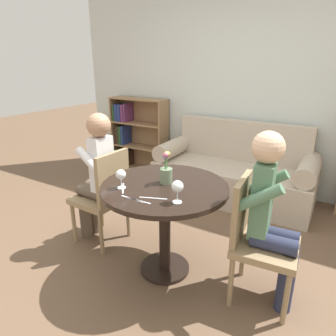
{
  "coord_description": "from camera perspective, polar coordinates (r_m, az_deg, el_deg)",
  "views": [
    {
      "loc": [
        1.07,
        -1.76,
        1.63
      ],
      "look_at": [
        0.0,
        0.05,
        0.88
      ],
      "focal_mm": 32.0,
      "sensor_mm": 36.0,
      "label": 1
    }
  ],
  "objects": [
    {
      "name": "wine_glass_left",
      "position": [
        2.17,
        -8.97,
        -1.37
      ],
      "size": [
        0.07,
        0.07,
        0.14
      ],
      "color": "white",
      "rests_on": "round_table"
    },
    {
      "name": "knife_right_setting",
      "position": [
        2.2,
        -8.56,
        -3.82
      ],
      "size": [
        0.12,
        0.16,
        0.0
      ],
      "color": "silver",
      "rests_on": "round_table"
    },
    {
      "name": "flower_vase",
      "position": [
        2.24,
        -0.38,
        -0.76
      ],
      "size": [
        0.1,
        0.1,
        0.25
      ],
      "color": "gray",
      "rests_on": "round_table"
    },
    {
      "name": "ground_plane",
      "position": [
        2.62,
        -0.59,
        -18.66
      ],
      "size": [
        16.0,
        16.0,
        0.0
      ],
      "primitive_type": "plane",
      "color": "brown"
    },
    {
      "name": "fork_left_setting",
      "position": [
        2.03,
        -6.84,
        -5.85
      ],
      "size": [
        0.19,
        0.02,
        0.0
      ],
      "color": "silver",
      "rests_on": "round_table"
    },
    {
      "name": "couch",
      "position": [
        3.81,
        12.39,
        -0.98
      ],
      "size": [
        1.89,
        0.8,
        0.92
      ],
      "color": "#B7A893",
      "rests_on": "ground_plane"
    },
    {
      "name": "bookshelf_left",
      "position": [
        4.74,
        -6.38,
        6.42
      ],
      "size": [
        0.91,
        0.28,
        1.11
      ],
      "color": "#93704C",
      "rests_on": "ground_plane"
    },
    {
      "name": "person_left",
      "position": [
        2.78,
        -13.44,
        -1.32
      ],
      "size": [
        0.43,
        0.35,
        1.22
      ],
      "rotation": [
        0.0,
        0.0,
        -1.62
      ],
      "color": "brown",
      "rests_on": "ground_plane"
    },
    {
      "name": "wine_glass_right",
      "position": [
        1.93,
        1.81,
        -3.64
      ],
      "size": [
        0.08,
        0.08,
        0.15
      ],
      "color": "white",
      "rests_on": "round_table"
    },
    {
      "name": "chair_right",
      "position": [
        2.2,
        16.38,
        -12.24
      ],
      "size": [
        0.45,
        0.45,
        0.9
      ],
      "rotation": [
        0.0,
        0.0,
        1.64
      ],
      "color": "#937A56",
      "rests_on": "ground_plane"
    },
    {
      "name": "chair_left",
      "position": [
        2.78,
        -11.96,
        -4.82
      ],
      "size": [
        0.44,
        0.44,
        0.9
      ],
      "rotation": [
        0.0,
        0.0,
        -1.62
      ],
      "color": "#937A56",
      "rests_on": "ground_plane"
    },
    {
      "name": "fork_right_setting",
      "position": [
        2.03,
        -2.82,
        -5.75
      ],
      "size": [
        0.18,
        0.08,
        0.0
      ],
      "color": "silver",
      "rests_on": "round_table"
    },
    {
      "name": "round_table",
      "position": [
        2.29,
        -0.64,
        -6.66
      ],
      "size": [
        0.96,
        0.96,
        0.76
      ],
      "color": "black",
      "rests_on": "ground_plane"
    },
    {
      "name": "person_right",
      "position": [
        2.11,
        19.22,
        -8.77
      ],
      "size": [
        0.43,
        0.36,
        1.23
      ],
      "rotation": [
        0.0,
        0.0,
        1.64
      ],
      "color": "#282D47",
      "rests_on": "ground_plane"
    },
    {
      "name": "back_wall",
      "position": [
        4.0,
        15.54,
        15.04
      ],
      "size": [
        5.2,
        0.05,
        2.7
      ],
      "color": "silver",
      "rests_on": "ground_plane"
    },
    {
      "name": "knife_left_setting",
      "position": [
        2.0,
        -5.64,
        -6.19
      ],
      "size": [
        0.19,
        0.01,
        0.0
      ],
      "color": "silver",
      "rests_on": "round_table"
    }
  ]
}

